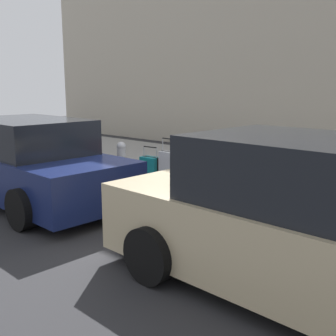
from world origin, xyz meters
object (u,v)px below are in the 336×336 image
suitcase_maroon_2 (259,184)px  suitcase_silver_6 (170,169)px  suitcase_teal_0 (323,197)px  fire_hydrant (121,158)px  suitcase_olive_5 (191,175)px  suitcase_black_1 (288,192)px  suitcase_red_3 (233,179)px  suitcase_navy_4 (213,178)px  bollard_post (94,153)px  suitcase_teal_7 (150,169)px  parked_car_navy_1 (28,163)px  parked_car_beige_0 (311,226)px

suitcase_maroon_2 → suitcase_silver_6: 2.04m
suitcase_teal_0 → fire_hydrant: bearing=-0.7°
suitcase_olive_5 → fire_hydrant: suitcase_olive_5 is taller
suitcase_maroon_2 → suitcase_black_1: bearing=179.2°
suitcase_red_3 → suitcase_navy_4: (0.52, -0.09, -0.08)m
suitcase_maroon_2 → suitcase_navy_4: 1.05m
bollard_post → suitcase_maroon_2: bearing=-178.4°
bollard_post → suitcase_teal_7: bearing=-176.2°
suitcase_silver_6 → fire_hydrant: size_ratio=1.28×
fire_hydrant → suitcase_olive_5: bearing=-179.7°
suitcase_silver_6 → suitcase_red_3: bearing=-180.0°
suitcase_maroon_2 → parked_car_navy_1: bearing=31.9°
suitcase_black_1 → suitcase_teal_7: 3.11m
parked_car_beige_0 → suitcase_olive_5: bearing=-34.0°
suitcase_teal_0 → parked_car_beige_0: bearing=108.9°
suitcase_red_3 → suitcase_navy_4: suitcase_red_3 is taller
suitcase_teal_0 → suitcase_black_1: size_ratio=1.09×
suitcase_teal_0 → fire_hydrant: 4.63m
suitcase_red_3 → suitcase_teal_7: (2.06, 0.01, -0.10)m
fire_hydrant → suitcase_black_1: bearing=179.5°
suitcase_red_3 → suitcase_olive_5: (0.99, -0.04, -0.08)m
bollard_post → parked_car_beige_0: parked_car_beige_0 is taller
suitcase_teal_7 → fire_hydrant: (0.95, -0.03, 0.13)m
suitcase_teal_0 → suitcase_teal_7: size_ratio=1.28×
suitcase_red_3 → bollard_post: 3.81m
suitcase_black_1 → suitcase_navy_4: 1.57m
parked_car_beige_0 → parked_car_navy_1: size_ratio=0.97×
suitcase_black_1 → suitcase_teal_7: (3.11, -0.00, -0.06)m
suitcase_maroon_2 → parked_car_beige_0: size_ratio=0.21×
fire_hydrant → bollard_post: size_ratio=0.87×
suitcase_olive_5 → suitcase_maroon_2: bearing=178.4°
parked_car_beige_0 → fire_hydrant: bearing=-22.8°
suitcase_maroon_2 → suitcase_silver_6: (2.04, -0.00, -0.02)m
suitcase_navy_4 → parked_car_beige_0: 3.72m
suitcase_silver_6 → parked_car_navy_1: 2.71m
suitcase_black_1 → suitcase_olive_5: size_ratio=1.11×
suitcase_navy_4 → fire_hydrant: size_ratio=1.12×
suitcase_red_3 → parked_car_beige_0: parked_car_beige_0 is taller
suitcase_black_1 → suitcase_silver_6: size_ratio=0.91×
suitcase_olive_5 → suitcase_silver_6: 0.53m
suitcase_olive_5 → fire_hydrant: size_ratio=1.05×
fire_hydrant → bollard_post: bollard_post is taller
suitcase_maroon_2 → suitcase_silver_6: size_ratio=0.96×
suitcase_silver_6 → suitcase_olive_5: bearing=-175.5°
suitcase_olive_5 → fire_hydrant: 2.02m
suitcase_olive_5 → bollard_post: (2.82, 0.16, 0.16)m
suitcase_teal_0 → suitcase_silver_6: size_ratio=0.99×
suitcase_red_3 → suitcase_silver_6: bearing=0.0°
suitcase_maroon_2 → suitcase_navy_4: bearing=-5.3°
suitcase_silver_6 → parked_car_navy_1: size_ratio=0.21×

